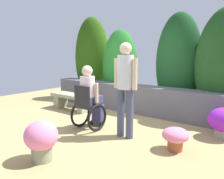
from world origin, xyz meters
TOP-DOWN VIEW (x-y plane):
  - ground_plane at (0.00, 0.00)m, footprint 10.24×10.24m
  - stone_retaining_wall at (0.00, 1.54)m, footprint 5.49×0.50m
  - hedge_backdrop at (0.02, 2.15)m, footprint 5.68×1.18m
  - stone_bench at (-1.50, 0.64)m, footprint 1.32×0.44m
  - person_in_wheelchair at (-0.01, -0.22)m, footprint 0.53×0.66m
  - person_standing_companion at (0.87, -0.19)m, footprint 0.49×0.30m
  - flower_pot_purple_near at (1.86, -0.18)m, footprint 0.43×0.43m
  - flower_pot_terracotta_by_wall at (0.44, -1.73)m, footprint 0.49×0.49m
  - flower_pot_red_accent at (2.35, 0.91)m, footprint 0.58×0.58m

SIDE VIEW (x-z plane):
  - ground_plane at x=0.00m, z-range 0.00..0.00m
  - flower_pot_purple_near at x=1.86m, z-range 0.04..0.42m
  - stone_bench at x=-1.50m, z-range 0.07..0.52m
  - flower_pot_red_accent at x=2.35m, z-range 0.02..0.59m
  - flower_pot_terracotta_by_wall at x=0.44m, z-range 0.03..0.64m
  - stone_retaining_wall at x=0.00m, z-range 0.00..0.73m
  - person_in_wheelchair at x=-0.01m, z-range -0.04..1.29m
  - person_standing_companion at x=0.87m, z-range 0.14..1.90m
  - hedge_backdrop at x=0.02m, z-range -0.09..2.70m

